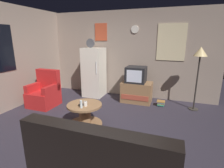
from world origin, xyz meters
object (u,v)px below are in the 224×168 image
at_px(fridge, 94,72).
at_px(couch, 103,165).
at_px(armchair, 45,93).
at_px(crt_tv, 136,75).
at_px(coffee_table, 85,115).
at_px(mug_ceramic_tan, 85,103).
at_px(tv_stand, 137,92).
at_px(book_stack, 161,103).
at_px(standing_lamp, 200,57).
at_px(mug_ceramic_white, 85,104).
at_px(remote_control, 82,105).
at_px(wine_glass, 81,104).

relative_size(fridge, couch, 1.04).
bearing_deg(armchair, couch, -37.82).
xyz_separation_m(crt_tv, coffee_table, (-0.69, -1.75, -0.56)).
bearing_deg(crt_tv, mug_ceramic_tan, -110.03).
height_order(tv_stand, coffee_table, tv_stand).
bearing_deg(book_stack, armchair, -161.44).
relative_size(coffee_table, armchair, 0.75).
bearing_deg(couch, standing_lamp, 67.24).
bearing_deg(mug_ceramic_tan, mug_ceramic_white, -62.57).
relative_size(tv_stand, book_stack, 4.07).
xyz_separation_m(mug_ceramic_tan, remote_control, (-0.06, -0.03, -0.03)).
relative_size(standing_lamp, book_stack, 7.71).
height_order(coffee_table, mug_ceramic_white, mug_ceramic_white).
bearing_deg(remote_control, mug_ceramic_tan, 7.12).
bearing_deg(armchair, crt_tv, 26.15).
bearing_deg(tv_stand, mug_ceramic_white, -109.90).
relative_size(mug_ceramic_tan, remote_control, 0.60).
height_order(wine_glass, mug_ceramic_tan, wine_glass).
bearing_deg(fridge, book_stack, -5.81).
bearing_deg(remote_control, coffee_table, 55.88).
relative_size(armchair, couch, 0.56).
bearing_deg(wine_glass, coffee_table, 100.69).
xyz_separation_m(fridge, mug_ceramic_white, (0.73, -1.93, -0.24)).
bearing_deg(book_stack, fridge, 174.19).
height_order(mug_ceramic_white, couch, couch).
height_order(standing_lamp, remote_control, standing_lamp).
bearing_deg(book_stack, crt_tv, 171.83).
height_order(crt_tv, armchair, crt_tv).
bearing_deg(tv_stand, standing_lamp, -2.07).
relative_size(remote_control, book_stack, 0.73).
distance_m(crt_tv, remote_control, 1.96).
height_order(coffee_table, couch, couch).
relative_size(standing_lamp, coffee_table, 2.21).
bearing_deg(mug_ceramic_white, tv_stand, 70.10).
bearing_deg(wine_glass, tv_stand, 70.48).
xyz_separation_m(coffee_table, wine_glass, (0.04, -0.19, 0.31)).
xyz_separation_m(mug_ceramic_tan, couch, (0.93, -1.30, -0.20)).
xyz_separation_m(wine_glass, mug_ceramic_white, (0.03, 0.12, -0.03)).
bearing_deg(crt_tv, couch, -84.87).
relative_size(coffee_table, remote_control, 4.80).
relative_size(crt_tv, standing_lamp, 0.34).
relative_size(tv_stand, coffee_table, 1.17).
bearing_deg(standing_lamp, fridge, 176.83).
height_order(tv_stand, crt_tv, crt_tv).
xyz_separation_m(crt_tv, mug_ceramic_white, (-0.63, -1.82, -0.28)).
bearing_deg(crt_tv, fridge, 175.48).
height_order(fridge, coffee_table, fridge).
relative_size(fridge, coffee_table, 2.46).
bearing_deg(tv_stand, couch, -85.50).
relative_size(remote_control, armchair, 0.16).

